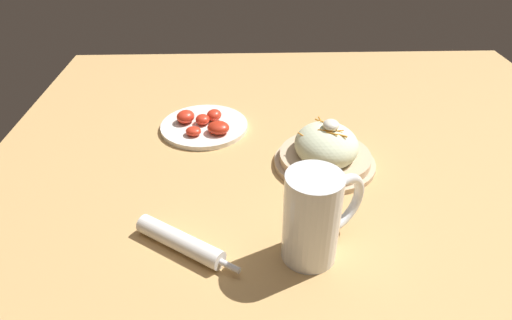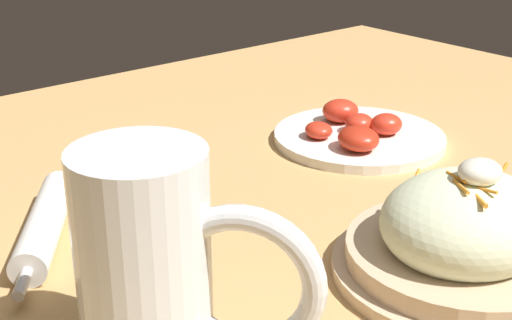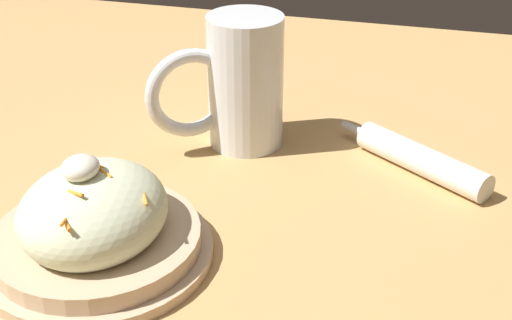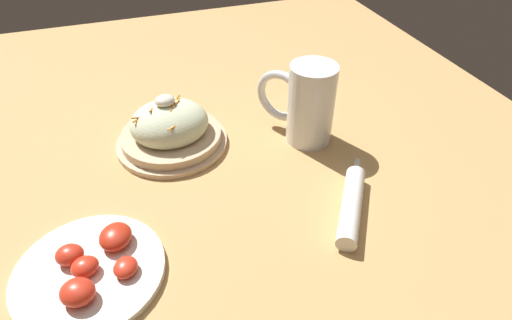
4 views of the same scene
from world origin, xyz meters
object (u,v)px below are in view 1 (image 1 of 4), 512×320
at_px(salad_plate, 326,151).
at_px(napkin_roll, 181,242).
at_px(beer_mug, 314,220).
at_px(tomato_plate, 204,125).

xyz_separation_m(salad_plate, napkin_roll, (-0.24, 0.28, -0.02)).
distance_m(beer_mug, napkin_roll, 0.22).
bearing_deg(salad_plate, tomato_plate, 58.54).
relative_size(salad_plate, tomato_plate, 1.02).
distance_m(salad_plate, napkin_roll, 0.37).
height_order(salad_plate, napkin_roll, salad_plate).
bearing_deg(napkin_roll, tomato_plate, -1.67).
height_order(napkin_roll, tomato_plate, tomato_plate).
height_order(salad_plate, tomato_plate, salad_plate).
bearing_deg(napkin_roll, salad_plate, -49.24).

